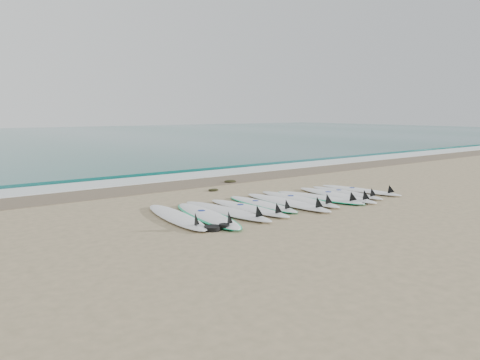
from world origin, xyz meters
TOP-DOWN VIEW (x-y plane):
  - ground at (0.00, 0.00)m, footprint 120.00×120.00m
  - ocean at (0.00, 32.50)m, footprint 120.00×55.00m
  - wet_sand_band at (0.00, 4.10)m, footprint 120.00×1.80m
  - foam_band at (0.00, 5.50)m, footprint 120.00×1.40m
  - wave_crest at (0.00, 7.00)m, footprint 120.00×1.00m
  - surfboard_0 at (-2.86, 0.06)m, footprint 0.94×2.85m
  - surfboard_1 at (-2.27, -0.19)m, footprint 1.13×2.94m
  - surfboard_2 at (-1.69, -0.11)m, footprint 0.82×2.87m
  - surfboard_3 at (-1.10, -0.14)m, footprint 0.69×2.61m
  - surfboard_4 at (-0.54, 0.08)m, footprint 0.65×2.47m
  - surfboard_5 at (0.04, -0.19)m, footprint 0.61×2.87m
  - surfboard_6 at (0.57, -0.04)m, footprint 0.59×2.73m
  - surfboard_7 at (1.16, -0.17)m, footprint 1.04×2.68m
  - surfboard_8 at (1.74, -0.24)m, footprint 0.79×2.79m
  - surfboard_9 at (2.26, -0.13)m, footprint 0.64×2.50m
  - surfboard_10 at (2.89, -0.11)m, footprint 0.82×2.54m
  - seaweed_near at (-0.29, 2.53)m, footprint 0.31×0.24m
  - seaweed_far at (1.02, 3.53)m, footprint 0.40×0.31m
  - leash_coil at (-2.72, -1.13)m, footprint 0.46×0.36m

SIDE VIEW (x-z plane):
  - ground at x=0.00m, z-range 0.00..0.00m
  - wet_sand_band at x=0.00m, z-range 0.00..0.01m
  - ocean at x=0.00m, z-range 0.00..0.03m
  - foam_band at x=0.00m, z-range 0.00..0.04m
  - seaweed_near at x=-0.29m, z-range 0.00..0.06m
  - seaweed_far at x=1.02m, z-range 0.00..0.08m
  - surfboard_4 at x=-0.54m, z-range -0.11..0.20m
  - leash_coil at x=-2.72m, z-range -0.01..0.10m
  - surfboard_7 at x=1.16m, z-range -0.12..0.22m
  - wave_crest at x=0.00m, z-range 0.00..0.10m
  - surfboard_1 at x=-2.27m, z-range -0.13..0.24m
  - surfboard_9 at x=2.26m, z-range -0.10..0.21m
  - surfboard_10 at x=2.89m, z-range -0.10..0.21m
  - surfboard_3 at x=-1.10m, z-range -0.11..0.22m
  - surfboard_6 at x=0.57m, z-range -0.11..0.23m
  - surfboard_8 at x=1.74m, z-range -0.12..0.24m
  - surfboard_0 at x=-2.86m, z-range -0.12..0.24m
  - surfboard_2 at x=-1.69m, z-range -0.12..0.24m
  - surfboard_5 at x=0.04m, z-range -0.12..0.25m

